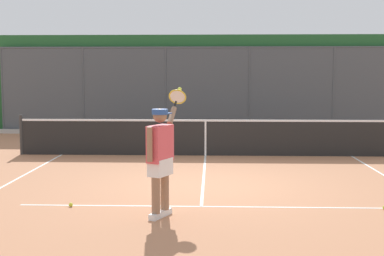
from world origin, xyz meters
name	(u,v)px	position (x,y,z in m)	size (l,w,h in m)	color
ground_plane	(203,186)	(0.00, 0.00, 0.00)	(60.00, 60.00, 0.00)	#B27551
court_line_markings	(201,210)	(0.00, 1.88, 0.00)	(7.78, 9.95, 0.01)	white
fence_backdrop	(207,84)	(0.00, -9.64, 1.77)	(17.99, 1.37, 3.57)	#474C51
tennis_net	(205,137)	(0.00, -3.83, 0.49)	(9.99, 0.09, 1.07)	#2D2D2D
tennis_player	(161,154)	(0.61, 2.26, 0.97)	(0.56, 1.36, 1.95)	silver
tennis_ball_mid_court	(71,205)	(2.14, 1.71, 0.03)	(0.07, 0.07, 0.07)	#CCDB33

